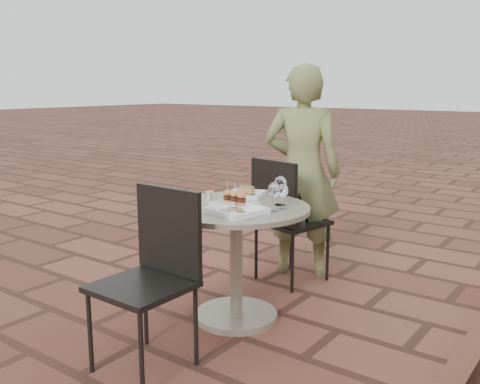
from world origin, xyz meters
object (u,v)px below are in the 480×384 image
Objects in this scene: chair_near at (155,263)px; diner at (302,172)px; plate_tuna at (237,210)px; plate_sliders at (234,201)px; cafe_table at (236,245)px; chair_far at (284,211)px; plate_salmon at (246,193)px.

diner is (-0.08, 1.65, 0.26)m from chair_near.
diner is 4.93× the size of plate_tuna.
diner is at bearing 95.62° from plate_sliders.
chair_near is 1.67m from diner.
cafe_table is 0.32m from plate_tuna.
diner is at bearing 95.66° from cafe_table.
chair_far and chair_near have the same top height.
plate_salmon is at bearing 99.85° from chair_far.
plate_sliders reaches higher than cafe_table.
cafe_table is 0.68m from chair_near.
diner reaches higher than chair_far.
chair_near is at bearing -83.60° from plate_salmon.
chair_near reaches higher than plate_tuna.
plate_sliders is at bearing 75.70° from diner.
plate_sliders is at bearing 89.17° from chair_near.
chair_far reaches higher than cafe_table.
cafe_table is 0.97× the size of chair_far.
chair_near is at bearing -91.52° from cafe_table.
chair_far reaches higher than plate_salmon.
plate_salmon is at bearing 114.27° from cafe_table.
cafe_table is 0.28m from plate_sliders.
diner is 1.14m from plate_tuna.
chair_far is 0.48m from plate_salmon.
chair_far is at bearing 104.13° from plate_tuna.
chair_far is at bearing 97.84° from plate_sliders.
plate_sliders is (0.10, -0.73, 0.21)m from chair_far.
chair_far is 1.40m from chair_near.
cafe_table is 0.97× the size of chair_near.
chair_far is 0.58× the size of diner.
chair_near is (-0.02, -0.68, 0.07)m from cafe_table.
diner is (-0.10, 0.97, 0.32)m from cafe_table.
diner is 5.62× the size of plate_salmon.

